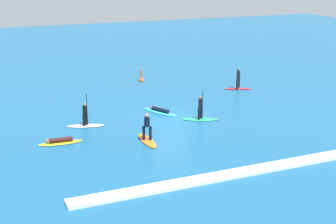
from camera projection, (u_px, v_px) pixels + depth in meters
ground_plane at (168, 119)px, 34.92m from camera, size 120.00×120.00×0.00m
surfer_on_green_board at (200, 114)px, 34.52m from camera, size 2.67×1.84×2.19m
surfer_on_yellow_board at (60, 141)px, 30.02m from camera, size 2.77×0.88×0.38m
surfer_on_red_board at (238, 83)px, 42.97m from camera, size 2.51×1.43×2.03m
surfer_on_orange_board at (147, 134)px, 30.30m from camera, size 0.77×2.87×1.85m
surfer_on_white_board at (85, 121)px, 33.13m from camera, size 2.67×1.43×2.37m
surfer_on_teal_board at (160, 111)px, 36.30m from camera, size 2.12×3.25×0.38m
marker_buoy at (141, 79)px, 45.91m from camera, size 0.46×0.46×1.28m
wave_crest at (243, 172)px, 25.68m from camera, size 19.04×0.90×0.18m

